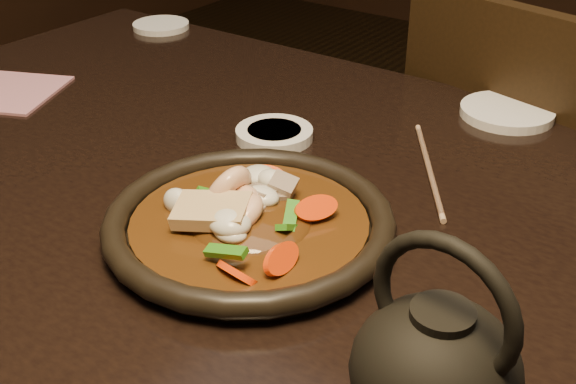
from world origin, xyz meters
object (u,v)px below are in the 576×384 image
Objects in this scene: table at (323,275)px; teapot at (437,365)px; plate at (249,224)px; chair at (530,223)px.

teapot reaches higher than table.
plate reaches higher than table.
teapot is (0.27, -0.13, 0.05)m from plate.
plate is (-0.13, -0.63, 0.28)m from chair.
chair is 2.90× the size of plate.
table is at bearing 58.70° from plate.
plate is 0.30m from teapot.
table is 1.79× the size of chair.
plate is 1.85× the size of teapot.
teapot reaches higher than chair.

